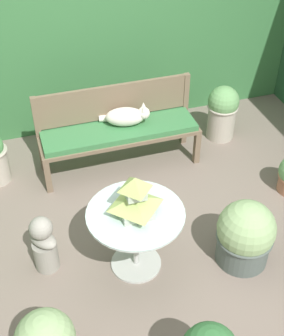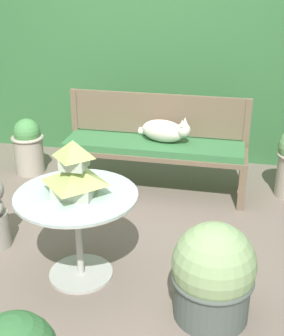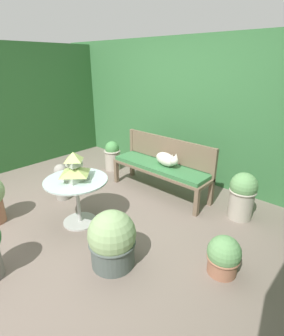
# 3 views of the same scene
# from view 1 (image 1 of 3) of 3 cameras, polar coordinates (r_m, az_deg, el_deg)

# --- Properties ---
(ground) EXTENTS (30.00, 30.00, 0.00)m
(ground) POSITION_cam_1_polar(r_m,az_deg,el_deg) (4.27, -0.86, -8.53)
(ground) COLOR #75665B
(foliage_hedge_back) EXTENTS (6.40, 0.83, 2.33)m
(foliage_hedge_back) POSITION_cam_1_polar(r_m,az_deg,el_deg) (5.51, -8.30, 17.58)
(foliage_hedge_back) COLOR #38703D
(foliage_hedge_back) RESTS_ON ground
(garden_bench) EXTENTS (1.64, 0.45, 0.47)m
(garden_bench) POSITION_cam_1_polar(r_m,az_deg,el_deg) (4.81, -2.75, 4.19)
(garden_bench) COLOR brown
(garden_bench) RESTS_ON ground
(bench_backrest) EXTENTS (1.64, 0.06, 0.86)m
(bench_backrest) POSITION_cam_1_polar(r_m,az_deg,el_deg) (4.85, -3.47, 7.61)
(bench_backrest) COLOR brown
(bench_backrest) RESTS_ON ground
(cat) EXTENTS (0.50, 0.32, 0.24)m
(cat) POSITION_cam_1_polar(r_m,az_deg,el_deg) (4.77, -1.90, 6.32)
(cat) COLOR silver
(cat) RESTS_ON garden_bench
(patio_table) EXTENTS (0.78, 0.78, 0.61)m
(patio_table) POSITION_cam_1_polar(r_m,az_deg,el_deg) (3.72, -0.79, -6.88)
(patio_table) COLOR #B7B7B2
(patio_table) RESTS_ON ground
(pagoda_birdhouse) EXTENTS (0.33, 0.33, 0.36)m
(pagoda_birdhouse) POSITION_cam_1_polar(r_m,az_deg,el_deg) (3.52, -0.83, -3.73)
(pagoda_birdhouse) COLOR #B2BCA8
(pagoda_birdhouse) RESTS_ON patio_table
(garden_bust) EXTENTS (0.28, 0.31, 0.55)m
(garden_bust) POSITION_cam_1_polar(r_m,az_deg,el_deg) (3.94, -11.87, -9.04)
(garden_bust) COLOR gray
(garden_bust) RESTS_ON ground
(potted_plant_table_near) EXTENTS (0.35, 0.35, 0.64)m
(potted_plant_table_near) POSITION_cam_1_polar(r_m,az_deg,el_deg) (5.36, 9.78, 6.85)
(potted_plant_table_near) COLOR #ADA393
(potted_plant_table_near) RESTS_ON ground
(potted_plant_bench_right) EXTENTS (0.49, 0.49, 0.60)m
(potted_plant_bench_right) POSITION_cam_1_polar(r_m,az_deg,el_deg) (3.99, 12.46, -7.96)
(potted_plant_bench_right) COLOR #4C5651
(potted_plant_bench_right) RESTS_ON ground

